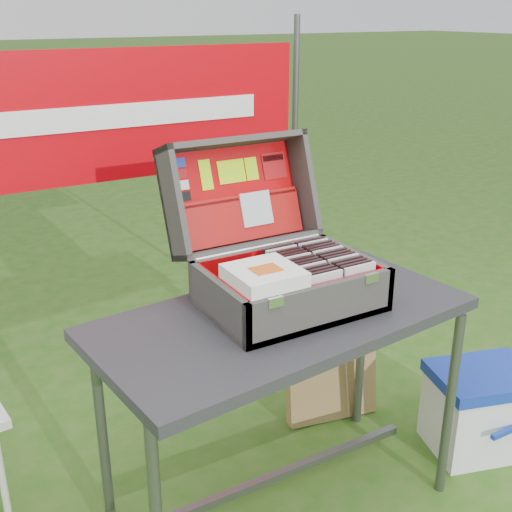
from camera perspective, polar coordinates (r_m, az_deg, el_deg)
table at (r=2.33m, az=2.18°, el=-13.73°), size 1.32×0.76×0.78m
table_top at (r=2.14m, az=2.32°, el=-5.52°), size 1.32×0.76×0.04m
table_leg_fr at (r=2.49m, az=16.83°, el=-12.70°), size 0.04×0.04×0.74m
table_leg_bl at (r=2.35m, az=-13.55°, el=-14.67°), size 0.04×0.04×0.74m
table_leg_br at (r=2.80m, az=9.34°, el=-7.99°), size 0.04×0.04×0.74m
table_brace at (r=2.50m, az=2.09°, el=-18.86°), size 1.11×0.03×0.03m
suitcase at (r=2.13m, az=2.23°, el=2.21°), size 0.56×0.56×0.50m
suitcase_base_bottom at (r=2.17m, az=2.98°, el=-4.23°), size 0.56×0.40×0.02m
suitcase_base_wall_front at (r=2.00m, az=5.94°, el=-4.56°), size 0.56×0.02×0.15m
suitcase_base_wall_back at (r=2.29m, az=0.46°, el=-1.04°), size 0.56×0.02×0.15m
suitcase_base_wall_left at (r=2.02m, az=-3.39°, el=-4.22°), size 0.02×0.40×0.15m
suitcase_base_wall_right at (r=2.29m, az=8.65°, el=-1.31°), size 0.02×0.40×0.15m
suitcase_liner_floor at (r=2.16m, az=2.99°, el=-3.89°), size 0.51×0.35×0.01m
suitcase_latch_left at (r=1.88m, az=1.75°, el=-4.12°), size 0.05×0.01×0.03m
suitcase_latch_right at (r=2.07m, az=10.22°, el=-1.94°), size 0.05×0.01×0.03m
suitcase_hinge at (r=2.27m, az=0.33°, el=0.79°), size 0.50×0.02×0.02m
suitcase_lid_back at (r=2.39m, az=-2.05°, el=5.41°), size 0.56×0.15×0.38m
suitcase_lid_rim_far at (r=2.35m, az=-2.14°, el=10.09°), size 0.56×0.15×0.07m
suitcase_lid_rim_near at (r=2.34m, az=-0.59°, el=1.01°), size 0.56×0.15×0.07m
suitcase_lid_rim_left at (r=2.22m, az=-7.44°, el=4.59°), size 0.02×0.27×0.42m
suitcase_lid_rim_right at (r=2.47m, az=4.13°, el=6.38°), size 0.02×0.27×0.42m
suitcase_lid_liner at (r=2.38m, az=-1.90°, el=5.44°), size 0.51×0.12×0.33m
suitcase_liner_wall_front at (r=2.01m, az=5.72°, el=-4.13°), size 0.51×0.01×0.13m
suitcase_liner_wall_back at (r=2.27m, az=0.64°, el=-0.90°), size 0.51×0.01×0.13m
suitcase_liner_wall_left at (r=2.02m, az=-3.04°, el=-3.86°), size 0.01×0.35×0.13m
suitcase_liner_wall_right at (r=2.28m, az=8.39°, el=-1.12°), size 0.01×0.35×0.13m
suitcase_lid_pocket at (r=2.36m, az=-1.32°, el=3.27°), size 0.49×0.08×0.16m
suitcase_pocket_edge at (r=2.36m, az=-1.58°, el=5.19°), size 0.48×0.03×0.03m
suitcase_pocket_cd at (r=2.37m, az=0.02°, el=4.23°), size 0.12×0.05×0.12m
lid_sticker_cc_a at (r=2.30m, az=-6.97°, el=8.23°), size 0.05×0.01×0.03m
lid_sticker_cc_b at (r=2.29m, az=-6.80°, el=7.25°), size 0.05×0.01×0.03m
lid_sticker_cc_c at (r=2.29m, az=-6.62°, el=6.26°), size 0.05×0.01×0.03m
lid_sticker_cc_d at (r=2.29m, az=-6.45°, el=5.28°), size 0.05×0.01×0.03m
lid_card_neon_tall at (r=2.33m, az=-4.48°, el=7.20°), size 0.04×0.04×0.10m
lid_card_neon_main at (r=2.38m, az=-2.19°, el=7.52°), size 0.11×0.03×0.08m
lid_card_neon_small at (r=2.42m, az=-0.40°, el=7.77°), size 0.05×0.03×0.08m
lid_sticker_band at (r=2.46m, az=1.63°, el=8.03°), size 0.10×0.04×0.09m
lid_sticker_band_bar at (r=2.47m, az=1.51°, el=8.72°), size 0.09×0.01×0.02m
cd_left_0 at (r=2.04m, az=6.17°, el=-3.36°), size 0.12×0.01×0.14m
cd_left_1 at (r=2.05m, az=5.82°, el=-3.14°), size 0.12×0.01×0.14m
cd_left_2 at (r=2.07m, az=5.46°, el=-2.93°), size 0.12×0.01×0.14m
cd_left_3 at (r=2.09m, az=5.12°, el=-2.72°), size 0.12×0.01×0.14m
cd_left_4 at (r=2.10m, az=4.78°, el=-2.51°), size 0.12×0.01×0.14m
cd_left_5 at (r=2.12m, az=4.44°, el=-2.31°), size 0.12×0.01×0.14m
cd_left_6 at (r=2.13m, az=4.11°, el=-2.10°), size 0.12×0.01×0.14m
cd_left_7 at (r=2.15m, az=3.79°, el=-1.90°), size 0.12×0.01×0.14m
cd_left_8 at (r=2.17m, az=3.47°, el=-1.71°), size 0.12×0.01×0.14m
cd_left_9 at (r=2.19m, az=3.15°, el=-1.52°), size 0.12×0.01×0.14m
cd_left_10 at (r=2.20m, az=2.84°, el=-1.33°), size 0.12×0.01×0.14m
cd_left_11 at (r=2.22m, az=2.54°, el=-1.14°), size 0.12×0.01×0.14m
cd_left_12 at (r=2.24m, az=2.24°, el=-0.96°), size 0.12×0.01×0.14m
cd_left_13 at (r=2.25m, az=1.94°, el=-0.77°), size 0.12×0.01×0.14m
cd_right_0 at (r=2.11m, az=9.13°, el=-2.58°), size 0.12×0.01×0.14m
cd_right_1 at (r=2.13m, az=8.76°, el=-2.38°), size 0.12×0.01×0.14m
cd_right_2 at (r=2.14m, az=8.40°, el=-2.18°), size 0.12×0.01×0.14m
cd_right_3 at (r=2.16m, az=8.05°, el=-1.98°), size 0.12×0.01×0.14m
cd_right_4 at (r=2.18m, az=7.69°, el=-1.79°), size 0.12×0.01×0.14m
cd_right_5 at (r=2.19m, az=7.35°, el=-1.59°), size 0.12×0.01×0.14m
cd_right_6 at (r=2.21m, az=7.01°, el=-1.40°), size 0.12×0.01×0.14m
cd_right_7 at (r=2.22m, az=6.67°, el=-1.22°), size 0.12×0.01×0.14m
cd_right_8 at (r=2.24m, az=6.34°, el=-1.03°), size 0.12×0.01×0.14m
cd_right_9 at (r=2.26m, az=6.02°, el=-0.85°), size 0.12×0.01×0.14m
cd_right_10 at (r=2.27m, az=5.70°, el=-0.67°), size 0.12×0.01×0.14m
cd_right_11 at (r=2.29m, az=5.38°, el=-0.50°), size 0.12×0.01×0.14m
cd_right_12 at (r=2.31m, az=5.07°, el=-0.32°), size 0.12×0.01×0.14m
cd_right_13 at (r=2.32m, az=4.76°, el=-0.15°), size 0.12×0.01×0.14m
songbook_0 at (r=1.98m, az=0.72°, el=-2.25°), size 0.21×0.21×0.00m
songbook_1 at (r=1.98m, az=0.72°, el=-2.12°), size 0.21×0.21×0.00m
songbook_2 at (r=1.98m, az=0.72°, el=-1.99°), size 0.21×0.21×0.00m
songbook_3 at (r=1.98m, az=0.72°, el=-1.85°), size 0.21×0.21×0.00m
songbook_4 at (r=1.98m, az=0.72°, el=-1.72°), size 0.21×0.21×0.00m
songbook_5 at (r=1.97m, az=0.72°, el=-1.59°), size 0.21×0.21×0.00m
songbook_6 at (r=1.97m, az=0.72°, el=-1.45°), size 0.21×0.21×0.00m
songbook_7 at (r=1.97m, az=0.73°, el=-1.32°), size 0.21×0.21×0.00m
songbook_8 at (r=1.97m, az=0.73°, el=-1.18°), size 0.21×0.21×0.00m
songbook_graphic at (r=1.96m, az=0.88°, el=-1.17°), size 0.09×0.07×0.00m
cooler at (r=2.87m, az=19.31°, el=-12.76°), size 0.48×0.42×0.36m
cooler_body at (r=2.88m, az=19.25°, el=-13.17°), size 0.46×0.39×0.31m
cooler_lid at (r=2.79m, az=19.69°, el=-10.08°), size 0.48×0.42×0.05m
chair_leg_fr at (r=2.39m, az=-21.46°, el=-18.83°), size 0.02×0.02×0.49m
cardboard_box at (r=2.91m, az=6.67°, el=-10.23°), size 0.43×0.20×0.44m
banner_post_right at (r=3.33m, az=3.35°, el=5.89°), size 0.03×0.03×1.70m
banner at (r=2.85m, az=-11.11°, el=12.23°), size 1.60×0.02×0.55m
banner_text at (r=2.84m, az=-11.03°, el=12.20°), size 1.20×0.00×0.10m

